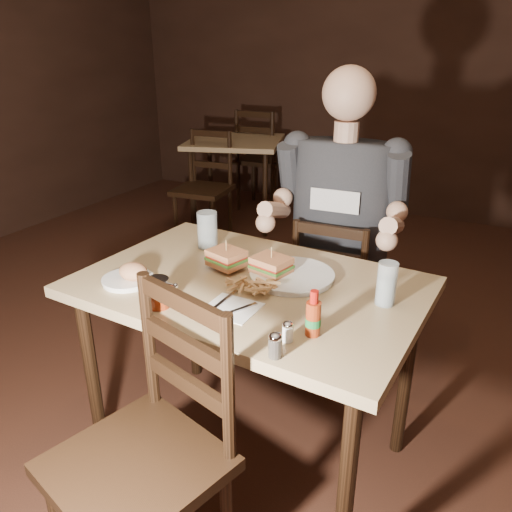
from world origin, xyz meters
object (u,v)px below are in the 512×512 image
at_px(bg_chair_near, 202,189).
at_px(side_plate, 128,281).
at_px(dinner_plate, 292,277).
at_px(syrup_dispenser, 158,293).
at_px(chair_far, 336,294).
at_px(glass_right, 387,284).
at_px(hot_sauce, 314,313).
at_px(glass_left, 207,230).
at_px(main_table, 250,303).
at_px(chair_near, 136,465).
at_px(bg_table, 235,150).
at_px(bg_chair_far, 263,159).
at_px(diner, 340,191).

distance_m(bg_chair_near, side_plate, 2.41).
distance_m(dinner_plate, syrup_dispenser, 0.48).
bearing_deg(dinner_plate, chair_far, 92.61).
xyz_separation_m(glass_right, hot_sauce, (-0.14, -0.28, -0.00)).
xyz_separation_m(chair_far, glass_right, (0.37, -0.66, 0.43)).
distance_m(glass_left, glass_right, 0.78).
height_order(main_table, chair_near, chair_near).
distance_m(chair_far, glass_left, 0.78).
height_order(hot_sauce, side_plate, hot_sauce).
relative_size(glass_left, side_plate, 0.87).
bearing_deg(dinner_plate, hot_sauce, -57.40).
xyz_separation_m(bg_table, bg_chair_far, (0.00, 0.55, -0.19)).
height_order(dinner_plate, side_plate, dinner_plate).
distance_m(bg_chair_far, diner, 2.87).
xyz_separation_m(glass_right, side_plate, (-0.84, -0.26, -0.07)).
bearing_deg(glass_left, hot_sauce, -34.52).
bearing_deg(syrup_dispenser, side_plate, 159.54).
relative_size(bg_table, chair_far, 1.22).
bearing_deg(side_plate, dinner_plate, 30.37).
height_order(chair_far, hot_sauce, hot_sauce).
bearing_deg(bg_table, main_table, -59.41).
bearing_deg(main_table, glass_left, 145.51).
relative_size(dinner_plate, hot_sauce, 2.08).
height_order(bg_chair_near, glass_right, glass_right).
height_order(main_table, bg_table, same).
xyz_separation_m(diner, syrup_dispenser, (-0.27, -0.96, -0.13)).
distance_m(dinner_plate, hot_sauce, 0.38).
xyz_separation_m(dinner_plate, syrup_dispenser, (-0.29, -0.38, 0.04)).
bearing_deg(bg_table, glass_right, -51.47).
xyz_separation_m(glass_left, syrup_dispenser, (0.13, -0.50, -0.03)).
bearing_deg(bg_table, syrup_dispenser, -64.96).
relative_size(glass_right, side_plate, 0.83).
distance_m(chair_near, dinner_plate, 0.79).
bearing_deg(main_table, glass_right, 7.14).
relative_size(bg_chair_far, dinner_plate, 3.34).
bearing_deg(diner, bg_table, 127.28).
bearing_deg(glass_right, diner, 120.99).
height_order(chair_near, bg_chair_far, bg_chair_far).
height_order(chair_near, glass_left, chair_near).
distance_m(diner, syrup_dispenser, 1.00).
bearing_deg(bg_table, dinner_plate, -56.36).
relative_size(bg_chair_far, bg_chair_near, 1.09).
bearing_deg(chair_near, dinner_plate, 93.62).
bearing_deg(diner, chair_near, -99.10).
bearing_deg(glass_left, main_table, -34.49).
bearing_deg(bg_chair_near, side_plate, -69.78).
distance_m(bg_table, side_plate, 2.89).
relative_size(chair_far, chair_near, 0.89).
height_order(chair_far, chair_near, chair_near).
bearing_deg(side_plate, chair_near, -50.27).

